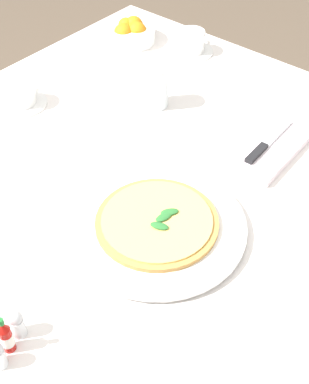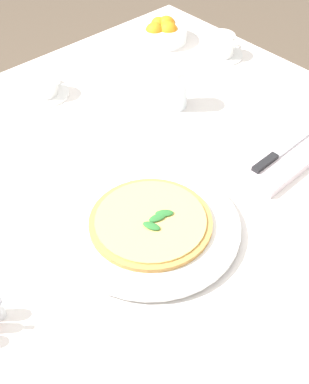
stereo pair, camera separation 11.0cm
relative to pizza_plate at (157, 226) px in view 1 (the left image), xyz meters
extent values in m
plane|color=brown|center=(0.13, 0.12, -0.74)|extent=(8.00, 8.00, 0.00)
cube|color=white|center=(0.13, 0.12, -0.02)|extent=(1.20, 1.20, 0.02)
cube|color=white|center=(0.72, 0.12, -0.17)|extent=(0.01, 1.20, 0.28)
cylinder|color=brown|center=(0.63, 0.62, -0.39)|extent=(0.06, 0.06, 0.71)
cylinder|color=white|center=(0.00, 0.00, -0.01)|extent=(0.21, 0.21, 0.01)
cylinder|color=white|center=(0.00, 0.00, 0.00)|extent=(0.35, 0.35, 0.01)
cylinder|color=#C68E47|center=(0.00, 0.00, 0.01)|extent=(0.24, 0.24, 0.01)
cylinder|color=#EAC66B|center=(0.00, 0.00, 0.02)|extent=(0.22, 0.22, 0.00)
ellipsoid|color=#2D7533|center=(0.01, -0.01, 0.02)|extent=(0.04, 0.03, 0.01)
ellipsoid|color=#2D7533|center=(-0.01, -0.02, 0.02)|extent=(0.03, 0.04, 0.01)
ellipsoid|color=#2D7533|center=(0.03, -0.01, 0.02)|extent=(0.04, 0.04, 0.01)
cylinder|color=white|center=(0.60, 0.37, -0.01)|extent=(0.13, 0.13, 0.01)
cylinder|color=white|center=(0.60, 0.37, 0.03)|extent=(0.08, 0.08, 0.06)
torus|color=white|center=(0.65, 0.40, 0.03)|extent=(0.03, 0.02, 0.03)
cylinder|color=black|center=(0.60, 0.37, 0.05)|extent=(0.07, 0.07, 0.00)
cylinder|color=white|center=(0.11, 0.54, -0.01)|extent=(0.13, 0.13, 0.01)
cylinder|color=white|center=(0.11, 0.54, 0.02)|extent=(0.08, 0.08, 0.06)
torus|color=white|center=(0.14, 0.58, 0.03)|extent=(0.03, 0.03, 0.03)
cylinder|color=black|center=(0.11, 0.54, 0.05)|extent=(0.07, 0.07, 0.00)
cylinder|color=white|center=(0.33, 0.28, 0.04)|extent=(0.06, 0.06, 0.11)
cylinder|color=silver|center=(0.33, 0.28, 0.03)|extent=(0.06, 0.06, 0.09)
cube|color=white|center=(0.35, -0.04, 0.00)|extent=(0.22, 0.14, 0.02)
cube|color=silver|center=(0.40, -0.03, 0.01)|extent=(0.12, 0.03, 0.01)
cube|color=black|center=(0.30, -0.04, 0.01)|extent=(0.08, 0.02, 0.01)
cylinder|color=white|center=(0.54, 0.55, 0.01)|extent=(0.15, 0.15, 0.04)
sphere|color=orange|center=(0.57, 0.56, 0.03)|extent=(0.06, 0.06, 0.06)
sphere|color=orange|center=(0.55, 0.58, 0.03)|extent=(0.05, 0.05, 0.05)
sphere|color=orange|center=(0.51, 0.55, 0.03)|extent=(0.06, 0.06, 0.06)
sphere|color=orange|center=(0.55, 0.53, 0.03)|extent=(0.06, 0.06, 0.06)
cylinder|color=#B7140F|center=(-0.35, 0.02, 0.02)|extent=(0.02, 0.02, 0.05)
cylinder|color=white|center=(-0.35, 0.02, 0.02)|extent=(0.02, 0.02, 0.02)
cone|color=#B7140F|center=(-0.35, 0.02, 0.05)|extent=(0.02, 0.02, 0.02)
cylinder|color=#1E722D|center=(-0.35, 0.02, 0.07)|extent=(0.01, 0.01, 0.01)
cylinder|color=white|center=(-0.32, 0.03, 0.01)|extent=(0.03, 0.03, 0.04)
cylinder|color=white|center=(-0.32, 0.03, 0.00)|extent=(0.02, 0.02, 0.03)
sphere|color=silver|center=(-0.32, 0.03, 0.03)|extent=(0.02, 0.02, 0.02)
camera|label=1|loc=(-0.54, -0.45, 0.77)|focal=49.76mm
camera|label=2|loc=(-0.47, -0.53, 0.77)|focal=49.76mm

